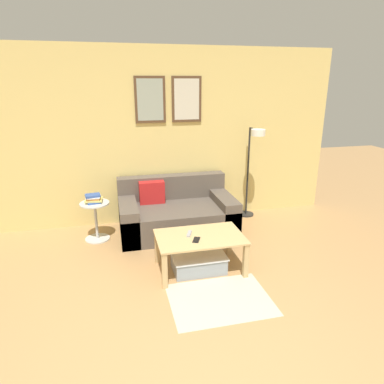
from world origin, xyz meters
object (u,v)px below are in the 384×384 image
at_px(floor_lamp, 253,158).
at_px(storage_bin, 198,262).
at_px(remote_control, 189,234).
at_px(cell_phone, 196,240).
at_px(coffee_table, 200,242).
at_px(couch, 176,213).
at_px(side_table, 96,217).
at_px(book_stack, 93,199).

bearing_deg(floor_lamp, storage_bin, -132.08).
bearing_deg(remote_control, cell_phone, -53.45).
height_order(coffee_table, remote_control, remote_control).
distance_m(couch, side_table, 1.11).
bearing_deg(storage_bin, book_stack, 135.81).
distance_m(coffee_table, side_table, 1.60).
bearing_deg(cell_phone, book_stack, 157.19).
bearing_deg(coffee_table, remote_control, 147.44).
bearing_deg(storage_bin, cell_phone, -120.70).
distance_m(book_stack, cell_phone, 1.64).
xyz_separation_m(floor_lamp, cell_phone, (-1.22, -1.38, -0.55)).
height_order(storage_bin, book_stack, book_stack).
bearing_deg(floor_lamp, side_table, -175.21).
xyz_separation_m(couch, cell_phone, (-0.01, -1.24, 0.17)).
bearing_deg(cell_phone, coffee_table, 79.82).
distance_m(remote_control, cell_phone, 0.17).
relative_size(storage_bin, floor_lamp, 0.43).
bearing_deg(floor_lamp, coffee_table, -131.99).
bearing_deg(coffee_table, cell_phone, -124.59).
bearing_deg(remote_control, side_table, 157.37).
relative_size(coffee_table, floor_lamp, 0.69).
distance_m(couch, storage_bin, 1.18).
xyz_separation_m(coffee_table, book_stack, (-1.17, 1.10, 0.24)).
height_order(coffee_table, floor_lamp, floor_lamp).
xyz_separation_m(coffee_table, cell_phone, (-0.06, -0.09, 0.08)).
distance_m(floor_lamp, book_stack, 2.37).
bearing_deg(storage_bin, coffee_table, 41.08).
relative_size(side_table, cell_phone, 3.78).
bearing_deg(cell_phone, remote_control, 129.36).
relative_size(couch, coffee_table, 1.65).
relative_size(book_stack, remote_control, 1.56).
height_order(coffee_table, cell_phone, cell_phone).
bearing_deg(storage_bin, couch, 91.68).
relative_size(coffee_table, cell_phone, 6.94).
height_order(couch, remote_control, couch).
distance_m(side_table, book_stack, 0.27).
distance_m(couch, floor_lamp, 1.42).
relative_size(couch, cell_phone, 11.45).
relative_size(storage_bin, book_stack, 2.57).
distance_m(coffee_table, book_stack, 1.63).
distance_m(couch, remote_control, 1.10).
xyz_separation_m(coffee_table, floor_lamp, (1.16, 1.29, 0.63)).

